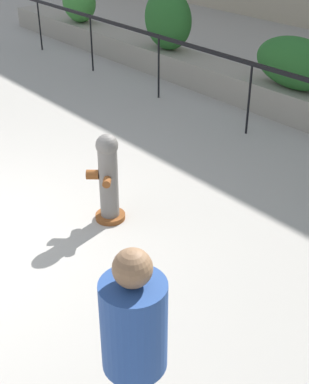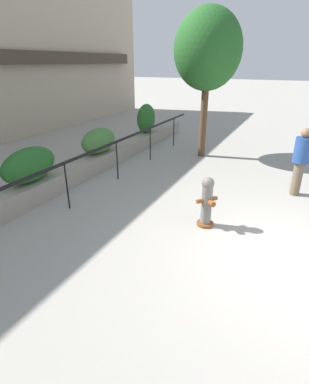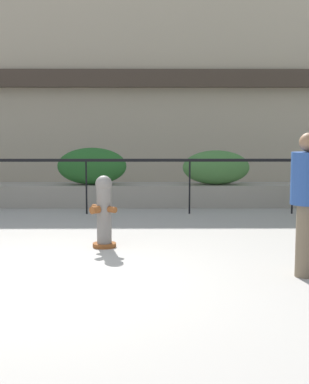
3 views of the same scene
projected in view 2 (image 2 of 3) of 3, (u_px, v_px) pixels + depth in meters
The scene contains 9 objects.
ground_plane at pixel (294, 264), 5.13m from camera, with size 120.00×120.00×0.00m, color #9E9991.
planter_wall_low at pixel (34, 191), 7.42m from camera, with size 18.00×0.70×0.50m, color gray.
fence_railing_segment at pixel (65, 168), 6.68m from camera, with size 15.00×0.05×1.15m.
hedge_bush_2 at pixel (29, 165), 7.15m from camera, with size 1.57×0.61×0.84m, color #235B23.
hedge_bush_3 at pixel (99, 141), 9.50m from camera, with size 1.52×0.69×0.78m, color #427538.
hedge_bush_4 at pixel (146, 118), 12.16m from camera, with size 1.17×0.57×1.15m, color #235B23.
fire_hydrant at pixel (207, 201), 6.14m from camera, with size 0.50×0.50×1.08m.
street_tree at pixel (208, 50), 9.66m from camera, with size 2.43×2.18×4.82m.
pedestrian at pixel (301, 158), 7.44m from camera, with size 0.47×0.47×1.73m.
Camera 2 is at (-4.84, 0.34, 3.18)m, focal length 28.00 mm.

